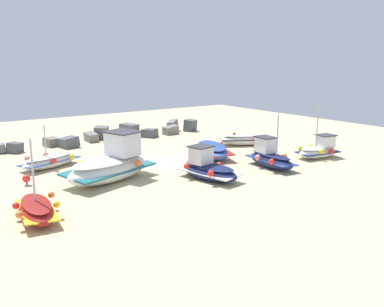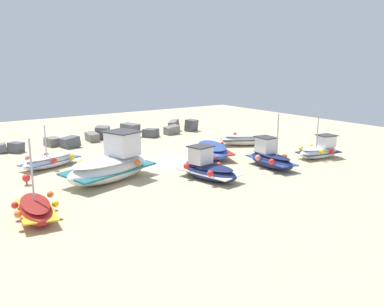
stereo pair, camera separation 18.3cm
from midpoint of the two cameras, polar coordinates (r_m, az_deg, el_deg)
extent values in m
plane|color=#C6B289|center=(26.43, -3.77, -1.07)|extent=(47.70, 47.70, 0.00)
ellipsoid|color=#2D4C9E|center=(27.47, 2.48, 0.37)|extent=(3.03, 4.47, 0.95)
cube|color=maroon|center=(27.46, 2.48, 0.46)|extent=(2.99, 4.32, 0.19)
ellipsoid|color=navy|center=(27.39, 2.49, 1.09)|extent=(2.63, 3.92, 0.24)
sphere|color=red|center=(28.38, 3.86, 1.37)|extent=(0.25, 0.25, 0.25)
sphere|color=#EA7F75|center=(26.46, 1.02, 0.41)|extent=(0.25, 0.25, 0.25)
ellipsoid|color=white|center=(31.43, 6.99, 1.82)|extent=(3.86, 3.06, 0.87)
cube|color=black|center=(31.42, 6.99, 1.89)|extent=(3.74, 2.99, 0.16)
ellipsoid|color=beige|center=(31.37, 7.01, 2.41)|extent=(3.38, 2.66, 0.21)
sphere|color=red|center=(32.00, 5.60, 2.65)|extent=(0.25, 0.25, 0.25)
sphere|color=orange|center=(30.77, 8.47, 1.98)|extent=(0.25, 0.25, 0.25)
ellipsoid|color=navy|center=(25.19, 10.47, -0.98)|extent=(1.56, 3.63, 0.88)
cube|color=#2D4C9E|center=(25.18, 10.47, -0.88)|extent=(1.57, 3.49, 0.12)
ellipsoid|color=#151E45|center=(25.11, 10.50, -0.20)|extent=(1.35, 3.20, 0.18)
cube|color=white|center=(25.42, 9.73, 1.16)|extent=(0.92, 1.12, 0.89)
cube|color=#333338|center=(25.33, 9.77, 2.21)|extent=(1.07, 1.29, 0.06)
cylinder|color=#B7B7BC|center=(24.50, 11.34, 2.52)|extent=(0.08, 0.08, 2.45)
sphere|color=red|center=(23.98, 10.57, -1.10)|extent=(0.35, 0.35, 0.35)
sphere|color=orange|center=(25.39, 12.21, -0.41)|extent=(0.35, 0.35, 0.35)
sphere|color=#EA7F75|center=(24.91, 8.73, -0.55)|extent=(0.35, 0.35, 0.35)
sphere|color=yellow|center=(26.29, 10.42, 0.15)|extent=(0.35, 0.35, 0.35)
ellipsoid|color=white|center=(22.50, -11.36, -2.18)|extent=(5.62, 3.63, 1.33)
cube|color=#1E6670|center=(22.48, -11.37, -2.03)|extent=(5.43, 3.58, 0.23)
ellipsoid|color=beige|center=(22.38, -11.42, -0.93)|extent=(4.93, 3.15, 0.31)
cube|color=white|center=(22.88, -9.66, 1.31)|extent=(1.72, 1.84, 1.26)
cube|color=#333338|center=(22.76, -9.72, 2.93)|extent=(1.99, 2.14, 0.06)
sphere|color=yellow|center=(22.71, -15.08, -1.32)|extent=(0.36, 0.36, 0.36)
sphere|color=orange|center=(22.21, -7.64, -1.27)|extent=(0.36, 0.36, 0.36)
ellipsoid|color=white|center=(26.21, -18.93, -1.07)|extent=(3.92, 2.55, 0.77)
cube|color=#2D4C9E|center=(26.20, -18.94, -0.99)|extent=(3.79, 2.52, 0.12)
ellipsoid|color=beige|center=(26.14, -18.98, -0.43)|extent=(3.44, 2.22, 0.16)
cylinder|color=#B7B7BC|center=(25.81, -19.55, 1.61)|extent=(0.08, 0.08, 1.86)
sphere|color=#EA7F75|center=(26.24, -21.70, -0.62)|extent=(0.32, 0.32, 0.32)
sphere|color=red|center=(25.35, -18.47, -0.94)|extent=(0.32, 0.32, 0.32)
sphere|color=red|center=(26.97, -19.44, -0.23)|extent=(0.32, 0.32, 0.32)
sphere|color=yellow|center=(26.12, -16.23, -0.42)|extent=(0.32, 0.32, 0.32)
ellipsoid|color=navy|center=(22.42, 2.11, -2.55)|extent=(2.11, 3.86, 0.83)
cube|color=white|center=(22.41, 2.11, -2.46)|extent=(2.11, 3.72, 0.12)
ellipsoid|color=#151E45|center=(22.33, 2.11, -1.75)|extent=(1.84, 3.39, 0.18)
cube|color=white|center=(22.60, 0.99, -0.22)|extent=(1.19, 1.10, 0.91)
cube|color=#333338|center=(22.49, 1.00, 0.98)|extent=(1.38, 1.28, 0.06)
sphere|color=red|center=(21.20, 2.32, -2.74)|extent=(0.33, 0.33, 0.33)
sphere|color=red|center=(22.97, 3.51, -1.58)|extent=(0.33, 0.33, 0.33)
sphere|color=red|center=(22.30, -0.96, -1.75)|extent=(0.33, 0.33, 0.33)
ellipsoid|color=white|center=(28.40, 16.58, 0.13)|extent=(3.17, 1.61, 0.77)
cube|color=navy|center=(28.39, 16.59, 0.20)|extent=(3.06, 1.60, 0.12)
ellipsoid|color=beige|center=(28.33, 16.62, 0.73)|extent=(2.79, 1.39, 0.17)
cube|color=white|center=(28.67, 17.52, 1.65)|extent=(1.06, 0.99, 0.71)
cube|color=#333338|center=(28.60, 17.57, 2.41)|extent=(1.23, 1.15, 0.06)
cylinder|color=#B7B7BC|center=(27.93, 16.50, 3.63)|extent=(0.08, 0.08, 2.82)
sphere|color=yellow|center=(28.29, 14.37, 0.65)|extent=(0.32, 0.32, 0.32)
sphere|color=yellow|center=(27.56, 17.01, 0.26)|extent=(0.32, 0.32, 0.32)
sphere|color=yellow|center=(28.84, 15.63, 0.92)|extent=(0.32, 0.32, 0.32)
sphere|color=red|center=(28.16, 18.23, 0.30)|extent=(0.32, 0.32, 0.32)
sphere|color=red|center=(29.44, 16.84, 0.98)|extent=(0.32, 0.32, 0.32)
ellipsoid|color=maroon|center=(18.09, -20.63, -7.28)|extent=(1.66, 3.42, 0.77)
cube|color=gold|center=(18.08, -20.63, -7.17)|extent=(1.67, 3.30, 0.11)
ellipsoid|color=maroon|center=(18.00, -20.70, -6.37)|extent=(1.44, 3.01, 0.16)
cylinder|color=#B7B7BC|center=(17.80, -21.12, -2.13)|extent=(0.08, 0.08, 2.55)
sphere|color=orange|center=(18.90, -18.87, -5.33)|extent=(0.28, 0.28, 0.28)
sphere|color=red|center=(18.22, -23.10, -6.55)|extent=(0.28, 0.28, 0.28)
sphere|color=yellow|center=(17.84, -18.21, -6.57)|extent=(0.28, 0.28, 0.28)
sphere|color=orange|center=(17.13, -22.72, -7.68)|extent=(0.28, 0.28, 0.28)
cylinder|color=#2D2D38|center=(26.82, -8.14, -0.03)|extent=(0.14, 0.14, 0.85)
cylinder|color=#2D2D38|center=(26.95, -7.95, 0.04)|extent=(0.14, 0.14, 0.85)
cylinder|color=maroon|center=(26.74, -8.09, 1.47)|extent=(0.32, 0.32, 0.55)
sphere|color=tan|center=(26.67, -8.12, 2.28)|extent=(0.22, 0.22, 0.22)
cube|color=#4C5156|center=(31.20, -23.08, 0.73)|extent=(1.21, 1.18, 0.79)
cube|color=slate|center=(32.56, -18.67, 1.49)|extent=(1.24, 1.19, 0.74)
cube|color=#4C5156|center=(31.74, -16.56, 1.45)|extent=(1.41, 1.33, 0.91)
cube|color=slate|center=(33.61, -13.69, 2.16)|extent=(0.86, 1.37, 0.80)
cube|color=slate|center=(34.21, -12.35, 2.74)|extent=(1.32, 1.35, 1.19)
cube|color=slate|center=(34.93, -8.70, 3.12)|extent=(1.57, 1.69, 1.18)
cube|color=#4C5156|center=(34.68, -5.92, 2.79)|extent=(1.41, 1.47, 0.71)
cube|color=slate|center=(35.80, -3.08, 3.18)|extent=(1.40, 0.87, 0.90)
cube|color=slate|center=(37.25, -2.76, 3.75)|extent=(1.57, 1.39, 1.18)
cube|color=#4C5156|center=(37.43, -0.38, 3.85)|extent=(1.34, 1.27, 1.09)
cylinder|color=#3F3F42|center=(23.05, -21.75, -3.85)|extent=(0.08, 0.08, 0.15)
sphere|color=red|center=(22.98, -21.81, -3.18)|extent=(0.41, 0.41, 0.41)
camera|label=1|loc=(0.09, -90.21, -0.05)|focal=39.23mm
camera|label=2|loc=(0.09, 89.79, 0.05)|focal=39.23mm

